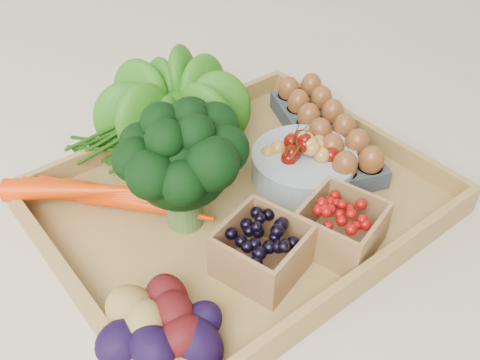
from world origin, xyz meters
TOP-DOWN VIEW (x-y plane):
  - ground at (0.00, 0.00)m, footprint 4.00×4.00m
  - tray at (0.00, 0.00)m, footprint 0.55×0.45m
  - carrots at (-0.15, 0.10)m, footprint 0.23×0.16m
  - lettuce at (0.01, 0.19)m, footprint 0.16×0.16m
  - broccoli at (-0.09, 0.02)m, footprint 0.18×0.18m
  - cherry_bowl at (0.12, -0.01)m, footprint 0.16×0.16m
  - egg_carton at (0.21, 0.03)m, footprint 0.19×0.30m
  - potatoes at (-0.22, -0.14)m, footprint 0.15×0.15m
  - punnet_blackberry at (-0.06, -0.12)m, footprint 0.13×0.13m
  - punnet_raspberry at (0.05, -0.15)m, footprint 0.12×0.12m

SIDE VIEW (x-z plane):
  - ground at x=0.00m, z-range 0.00..0.00m
  - tray at x=0.00m, z-range 0.00..0.01m
  - egg_carton at x=0.21m, z-range 0.01..0.05m
  - cherry_bowl at x=0.12m, z-range 0.01..0.06m
  - carrots at x=-0.15m, z-range 0.01..0.07m
  - punnet_raspberry at x=0.05m, z-range 0.01..0.08m
  - punnet_blackberry at x=-0.06m, z-range 0.01..0.08m
  - potatoes at x=-0.22m, z-range 0.01..0.10m
  - broccoli at x=-0.09m, z-range 0.02..0.15m
  - lettuce at x=0.01m, z-range 0.02..0.18m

